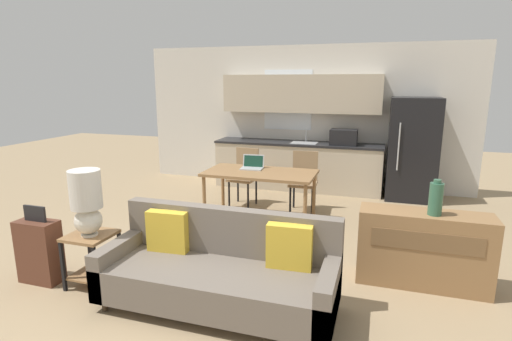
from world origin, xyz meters
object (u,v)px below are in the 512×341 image
table_lamp (86,201)px  dining_chair_far_right (304,178)px  vase (436,199)px  dining_chair_far_left (245,174)px  credenza (423,249)px  couch (221,271)px  laptop (252,165)px  side_table (92,251)px  suitcase (40,251)px  dining_table (260,176)px  refrigerator (413,149)px

table_lamp → dining_chair_far_right: (1.54, 3.06, -0.38)m
vase → dining_chair_far_left: vase is taller
credenza → vase: vase is taller
couch → laptop: size_ratio=6.28×
table_lamp → laptop: table_lamp is taller
side_table → dining_chair_far_right: (1.56, 3.03, 0.16)m
table_lamp → suitcase: table_lamp is taller
couch → suitcase: size_ratio=2.61×
dining_chair_far_right → side_table: bearing=-120.2°
credenza → suitcase: bearing=-163.4°
table_lamp → credenza: (3.15, 1.04, -0.52)m
credenza → table_lamp: bearing=-161.7°
vase → side_table: bearing=-163.3°
dining_table → couch: size_ratio=0.74×
side_table → laptop: size_ratio=1.61×
laptop → couch: bearing=-82.9°
side_table → couch: bearing=1.9°
dining_chair_far_right → table_lamp: bearing=-119.7°
dining_chair_far_right → dining_chair_far_left: bearing=176.2°
laptop → suitcase: size_ratio=0.42×
couch → vase: vase is taller
side_table → credenza: 3.33m
table_lamp → suitcase: bearing=-172.8°
dining_table → vase: bearing=-31.6°
refrigerator → credenza: size_ratio=1.40×
dining_chair_far_right → couch: bearing=-96.5°
table_lamp → dining_table: bearing=65.9°
side_table → laptop: bearing=70.3°
dining_table → couch: 2.31m
couch → vase: (1.85, 0.93, 0.59)m
refrigerator → credenza: bearing=-90.9°
credenza → vase: size_ratio=3.61×
table_lamp → laptop: bearing=70.8°
table_lamp → vase: 3.36m
side_table → laptop: (0.89, 2.48, 0.44)m
couch → dining_chair_far_right: bearing=86.5°
couch → laptop: 2.52m
side_table → dining_chair_far_left: dining_chair_far_left is taller
couch → laptop: laptop is taller
vase → dining_chair_far_left: (-2.67, 2.08, -0.41)m
dining_table → laptop: size_ratio=4.67×
couch → credenza: bearing=28.5°
dining_chair_far_right → suitcase: (-2.13, -3.13, -0.19)m
vase → table_lamp: bearing=-162.8°
refrigerator → dining_chair_far_right: bearing=-143.5°
couch → suitcase: 1.95m
dining_table → refrigerator: bearing=42.1°
refrigerator → laptop: bearing=-142.6°
laptop → refrigerator: bearing=33.1°
refrigerator → table_lamp: bearing=-126.8°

